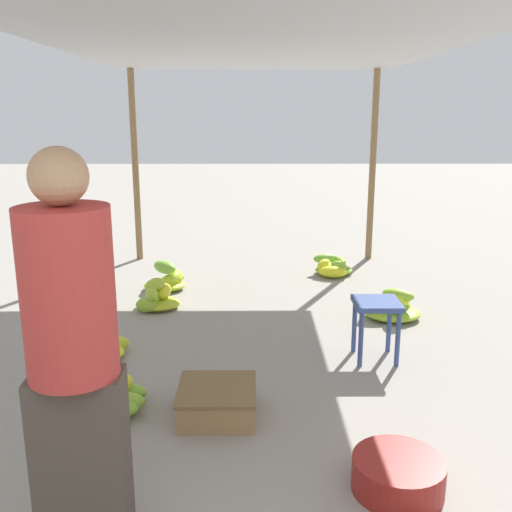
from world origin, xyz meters
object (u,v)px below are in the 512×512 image
at_px(banana_pile_right_1, 392,308).
at_px(stool, 376,313).
at_px(banana_pile_left_3, 168,279).
at_px(banana_pile_left_0, 98,348).
at_px(crate_near, 217,401).
at_px(basin_black, 398,475).
at_px(banana_pile_left_1, 112,397).
at_px(banana_pile_left_2, 157,297).
at_px(vendor_foreground, 73,353).
at_px(banana_pile_right_0, 332,268).

bearing_deg(banana_pile_right_1, stool, -111.18).
height_order(banana_pile_left_3, banana_pile_right_1, banana_pile_left_3).
relative_size(banana_pile_left_0, crate_near, 1.02).
bearing_deg(basin_black, banana_pile_left_3, 115.69).
xyz_separation_m(banana_pile_left_1, banana_pile_left_3, (0.00, 2.53, 0.03)).
relative_size(banana_pile_left_0, banana_pile_left_2, 1.00).
bearing_deg(stool, basin_black, -97.72).
bearing_deg(banana_pile_left_3, basin_black, -64.31).
bearing_deg(banana_pile_left_1, banana_pile_right_1, 36.96).
bearing_deg(banana_pile_left_1, vendor_foreground, -81.54).
bearing_deg(vendor_foreground, crate_near, 64.81).
distance_m(vendor_foreground, banana_pile_right_0, 4.61).
distance_m(basin_black, banana_pile_right_1, 2.52).
bearing_deg(banana_pile_left_3, banana_pile_right_0, 16.58).
bearing_deg(basin_black, banana_pile_right_1, 77.24).
relative_size(banana_pile_left_2, banana_pile_right_0, 0.92).
relative_size(vendor_foreground, stool, 3.68).
relative_size(banana_pile_left_2, banana_pile_right_1, 0.86).
bearing_deg(stool, banana_pile_left_3, 135.66).
distance_m(vendor_foreground, banana_pile_left_2, 3.17).
height_order(banana_pile_left_3, banana_pile_right_0, banana_pile_left_3).
distance_m(banana_pile_left_0, banana_pile_left_1, 0.80).
bearing_deg(stool, crate_near, -143.97).
xyz_separation_m(banana_pile_left_1, crate_near, (0.67, -0.09, 0.02)).
bearing_deg(crate_near, stool, 36.03).
height_order(basin_black, banana_pile_left_1, banana_pile_left_1).
relative_size(banana_pile_left_3, banana_pile_right_1, 0.79).
bearing_deg(banana_pile_right_1, banana_pile_left_2, 172.86).
distance_m(banana_pile_right_1, crate_near, 2.28).
xyz_separation_m(banana_pile_left_1, banana_pile_right_1, (2.17, 1.63, 0.02)).
bearing_deg(banana_pile_left_2, banana_pile_left_3, 88.38).
bearing_deg(banana_pile_left_3, vendor_foreground, -87.33).
bearing_deg(stool, vendor_foreground, -130.96).
xyz_separation_m(banana_pile_right_1, crate_near, (-1.50, -1.72, -0.00)).
bearing_deg(stool, banana_pile_left_2, 147.82).
bearing_deg(banana_pile_right_0, basin_black, -93.10).
distance_m(vendor_foreground, basin_black, 1.68).
distance_m(banana_pile_left_2, banana_pile_right_1, 2.20).
distance_m(banana_pile_left_2, crate_near, 2.11).
height_order(banana_pile_left_0, banana_pile_left_1, banana_pile_left_0).
distance_m(vendor_foreground, banana_pile_left_0, 2.12).
xyz_separation_m(basin_black, banana_pile_right_1, (0.56, 2.46, 0.01)).
relative_size(stool, basin_black, 1.02).
xyz_separation_m(basin_black, crate_near, (-0.94, 0.73, 0.01)).
relative_size(banana_pile_left_1, banana_pile_left_3, 1.29).
distance_m(banana_pile_right_0, banana_pile_right_1, 1.48).
relative_size(vendor_foreground, banana_pile_left_2, 3.51).
height_order(basin_black, banana_pile_right_1, banana_pile_right_1).
bearing_deg(banana_pile_right_0, banana_pile_left_0, -132.16).
distance_m(stool, banana_pile_right_0, 2.34).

